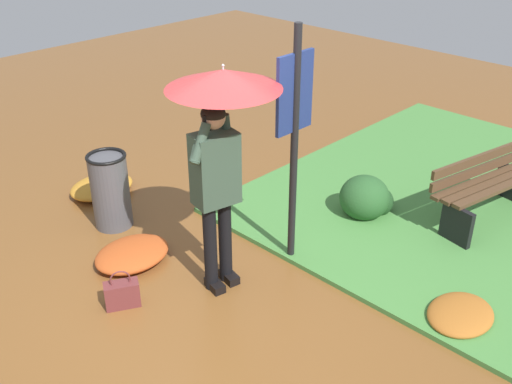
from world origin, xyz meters
The scene contains 11 objects.
ground_plane centered at (0.00, 0.00, 0.00)m, with size 18.00×18.00×0.00m, color brown.
grass_verge centered at (3.35, -0.67, 0.03)m, with size 4.80×4.00×0.05m.
person_with_umbrella centered at (0.34, 0.17, 1.55)m, with size 0.96×0.96×2.04m.
info_sign_post centered at (1.03, -0.04, 1.44)m, with size 0.44×0.07×2.30m.
handbag centered at (-0.56, 0.52, 0.13)m, with size 0.33×0.27×0.37m.
park_bench centered at (3.00, -1.05, 0.40)m, with size 1.41×0.64×0.75m.
trash_bin centered at (0.17, 1.73, 0.42)m, with size 0.42×0.42×0.83m.
shrub_cluster centered at (2.21, -0.12, 0.23)m, with size 0.60×0.55×0.49m.
leaf_pile_near_person centered at (1.32, -1.70, 0.07)m, with size 0.65×0.52×0.14m.
leaf_pile_by_bench centered at (0.47, 2.45, 0.08)m, with size 0.76×0.61×0.17m.
leaf_pile_far_path centered at (-0.10, 1.02, 0.08)m, with size 0.76×0.61×0.17m.
Camera 1 is at (-2.69, -3.20, 3.37)m, focal length 41.59 mm.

